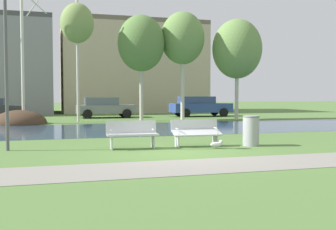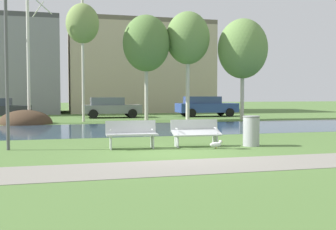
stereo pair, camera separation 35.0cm
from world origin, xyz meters
name	(u,v)px [view 1 (the left image)]	position (x,y,z in m)	size (l,w,h in m)	color
ground_plane	(120,127)	(0.00, 10.00, 0.00)	(120.00, 120.00, 0.00)	#517538
paved_path_strip	(205,166)	(0.00, -2.29, 0.01)	(60.00, 2.00, 0.01)	gray
river_band	(125,129)	(0.00, 8.38, 0.00)	(80.00, 7.49, 0.01)	#2D475B
soil_mound	(20,124)	(-5.17, 13.40, 0.00)	(3.04, 3.15, 1.60)	#423021
bench_left	(132,134)	(-1.06, 1.26, 0.47)	(1.62, 0.62, 0.87)	#B2B5B7
bench_right	(196,132)	(1.07, 1.26, 0.47)	(1.62, 0.62, 0.87)	#B2B5B7
trash_bin	(251,130)	(2.86, 0.89, 0.52)	(0.56, 0.56, 1.00)	#999B9E
seagull	(217,144)	(1.52, 0.59, 0.13)	(0.45, 0.17, 0.26)	white
streetlamp	(6,35)	(-4.77, 1.86, 3.48)	(0.32, 0.32, 5.19)	#4C4C51
birch_left	(23,43)	(-4.96, 13.95, 4.64)	(1.48, 2.30, 9.08)	beige
birch_center_left	(77,24)	(-1.84, 14.42, 5.98)	(2.02, 2.02, 7.72)	beige
birch_center	(141,43)	(2.11, 14.31, 4.90)	(2.98, 2.98, 6.71)	#BCB7A8
birch_center_right	(183,38)	(4.87, 14.29, 5.32)	(2.84, 2.84, 7.05)	beige
birch_right	(237,49)	(8.47, 13.68, 4.68)	(3.27, 3.27, 6.66)	beige
parked_sedan_second_grey	(104,107)	(0.27, 18.26, 0.77)	(4.16, 2.11, 1.46)	slate
parked_hatch_third_blue	(200,106)	(7.45, 18.00, 0.80)	(4.55, 2.10, 1.52)	#2D4793
building_beige_block	(131,68)	(4.16, 28.34, 4.22)	(13.09, 8.92, 8.43)	#BCAD8E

